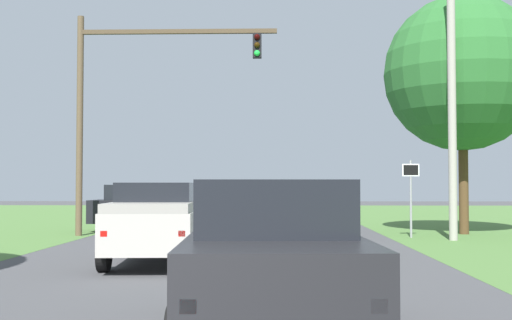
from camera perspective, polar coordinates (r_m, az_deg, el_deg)
The scene contains 8 objects.
ground_plane at distance 14.88m, azimuth -3.64°, elevation -9.40°, with size 120.00×120.00×0.00m, color #424244.
red_suv_near at distance 8.00m, azimuth 1.38°, elevation -8.33°, with size 2.29×5.07×1.93m.
pickup_truck_lead at distance 15.84m, azimuth -8.62°, elevation -5.37°, with size 2.37×4.99×1.93m.
traffic_light at distance 24.89m, azimuth -10.90°, elevation 5.90°, with size 7.43×0.40×8.15m.
keep_moving_sign at distance 23.97m, azimuth 13.27°, elevation -2.41°, with size 0.60×0.09×2.75m.
oak_tree_right at distance 26.57m, azimuth 17.45°, elevation 7.17°, with size 5.95×5.95×9.12m.
crossing_suv_far at distance 27.02m, azimuth -9.54°, elevation -4.04°, with size 4.46×2.07×1.88m.
utility_pole_right at distance 23.36m, azimuth 16.62°, elevation 4.72°, with size 0.28×0.28×9.27m, color #9E998E.
Camera 1 is at (1.34, -3.75, 1.88)m, focal length 46.15 mm.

